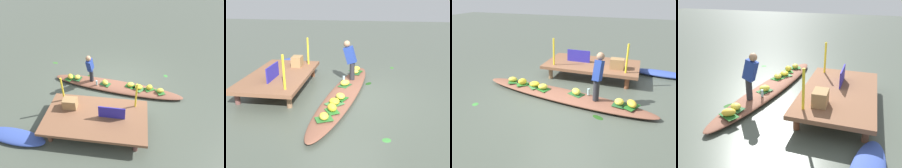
# 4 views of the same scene
# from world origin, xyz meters

# --- Properties ---
(canal_water) EXTENTS (40.00, 40.00, 0.00)m
(canal_water) POSITION_xyz_m (0.00, 0.00, 0.00)
(canal_water) COLOR #495146
(canal_water) RESTS_ON ground
(dock_platform) EXTENTS (3.20, 1.80, 0.47)m
(dock_platform) POSITION_xyz_m (0.39, 2.03, 0.41)
(dock_platform) COLOR brown
(dock_platform) RESTS_ON ground
(vendor_boat) EXTENTS (5.31, 1.56, 0.18)m
(vendor_boat) POSITION_xyz_m (0.00, 0.00, 0.09)
(vendor_boat) COLOR brown
(vendor_boat) RESTS_ON ground
(moored_boat) EXTENTS (2.06, 0.80, 0.18)m
(moored_boat) POSITION_xyz_m (2.74, 2.82, 0.09)
(moored_boat) COLOR #354DA3
(moored_boat) RESTS_ON ground
(leaf_mat_0) EXTENTS (0.47, 0.43, 0.01)m
(leaf_mat_0) POSITION_xyz_m (-0.59, 0.02, 0.19)
(leaf_mat_0) COLOR #226823
(leaf_mat_0) RESTS_ON vendor_boat
(banana_bunch_0) EXTENTS (0.34, 0.33, 0.16)m
(banana_bunch_0) POSITION_xyz_m (-0.59, 0.02, 0.27)
(banana_bunch_0) COLOR yellow
(banana_bunch_0) RESTS_ON vendor_boat
(leaf_mat_1) EXTENTS (0.48, 0.42, 0.01)m
(leaf_mat_1) POSITION_xyz_m (0.42, 0.01, 0.19)
(leaf_mat_1) COLOR #285E2E
(leaf_mat_1) RESTS_ON vendor_boat
(banana_bunch_1) EXTENTS (0.35, 0.36, 0.17)m
(banana_bunch_1) POSITION_xyz_m (0.42, 0.01, 0.27)
(banana_bunch_1) COLOR yellow
(banana_bunch_1) RESTS_ON vendor_boat
(leaf_mat_2) EXTENTS (0.53, 0.52, 0.01)m
(leaf_mat_2) POSITION_xyz_m (-0.91, 0.12, 0.19)
(leaf_mat_2) COLOR #3C783E
(leaf_mat_2) RESTS_ON vendor_boat
(banana_bunch_2) EXTENTS (0.38, 0.36, 0.14)m
(banana_bunch_2) POSITION_xyz_m (-0.91, 0.12, 0.26)
(banana_bunch_2) COLOR yellow
(banana_bunch_2) RESTS_ON vendor_boat
(leaf_mat_3) EXTENTS (0.40, 0.46, 0.01)m
(leaf_mat_3) POSITION_xyz_m (-1.73, 0.23, 0.19)
(leaf_mat_3) COLOR #2E6E2D
(leaf_mat_3) RESTS_ON vendor_boat
(banana_bunch_3) EXTENTS (0.31, 0.27, 0.15)m
(banana_bunch_3) POSITION_xyz_m (-1.73, 0.23, 0.26)
(banana_bunch_3) COLOR gold
(banana_bunch_3) RESTS_ON vendor_boat
(leaf_mat_4) EXTENTS (0.45, 0.41, 0.01)m
(leaf_mat_4) POSITION_xyz_m (-1.32, 0.12, 0.19)
(leaf_mat_4) COLOR #2F772D
(leaf_mat_4) RESTS_ON vendor_boat
(banana_bunch_4) EXTENTS (0.33, 0.32, 0.19)m
(banana_bunch_4) POSITION_xyz_m (-1.32, 0.12, 0.28)
(banana_bunch_4) COLOR gold
(banana_bunch_4) RESTS_ON vendor_boat
(leaf_mat_5) EXTENTS (0.35, 0.39, 0.01)m
(leaf_mat_5) POSITION_xyz_m (1.61, -0.20, 0.19)
(leaf_mat_5) COLOR #25562D
(leaf_mat_5) RESTS_ON vendor_boat
(banana_bunch_5) EXTENTS (0.28, 0.29, 0.16)m
(banana_bunch_5) POSITION_xyz_m (1.61, -0.20, 0.27)
(banana_bunch_5) COLOR yellow
(banana_bunch_5) RESTS_ON vendor_boat
(leaf_mat_6) EXTENTS (0.45, 0.52, 0.01)m
(leaf_mat_6) POSITION_xyz_m (1.91, -0.20, 0.19)
(leaf_mat_6) COLOR #226022
(leaf_mat_6) RESTS_ON vendor_boat
(banana_bunch_6) EXTENTS (0.34, 0.38, 0.17)m
(banana_bunch_6) POSITION_xyz_m (1.91, -0.20, 0.27)
(banana_bunch_6) COLOR gold
(banana_bunch_6) RESTS_ON vendor_boat
(vendor_person) EXTENTS (0.24, 0.44, 1.24)m
(vendor_person) POSITION_xyz_m (1.01, -0.08, 0.89)
(vendor_person) COLOR #28282D
(vendor_person) RESTS_ON vendor_boat
(water_bottle) EXTENTS (0.07, 0.07, 0.19)m
(water_bottle) POSITION_xyz_m (0.75, 0.09, 0.28)
(water_bottle) COLOR #A9D4D6
(water_bottle) RESTS_ON vendor_boat
(market_banner) EXTENTS (0.82, 0.04, 0.42)m
(market_banner) POSITION_xyz_m (-0.11, 2.03, 0.68)
(market_banner) COLOR #2A269F
(market_banner) RESTS_ON dock_platform
(railing_post_west) EXTENTS (0.06, 0.06, 0.91)m
(railing_post_west) POSITION_xyz_m (-0.81, 1.43, 0.93)
(railing_post_west) COLOR yellow
(railing_post_west) RESTS_ON dock_platform
(railing_post_east) EXTENTS (0.06, 0.06, 0.91)m
(railing_post_east) POSITION_xyz_m (1.59, 1.43, 0.93)
(railing_post_east) COLOR yellow
(railing_post_east) RESTS_ON dock_platform
(produce_crate) EXTENTS (0.45, 0.33, 0.34)m
(produce_crate) POSITION_xyz_m (1.28, 1.73, 0.64)
(produce_crate) COLOR #9A7549
(produce_crate) RESTS_ON dock_platform
(drifting_plant_0) EXTENTS (0.34, 0.28, 0.01)m
(drifting_plant_0) POSITION_xyz_m (1.18, -0.68, 0.00)
(drifting_plant_0) COLOR #1E4C15
(drifting_plant_0) RESTS_ON ground
(drifting_plant_1) EXTENTS (0.22, 0.23, 0.01)m
(drifting_plant_1) POSITION_xyz_m (-2.08, -1.13, 0.00)
(drifting_plant_1) COLOR #3D8B3A
(drifting_plant_1) RESTS_ON ground
(drifting_plant_2) EXTENTS (0.27, 0.16, 0.01)m
(drifting_plant_2) POSITION_xyz_m (3.10, -1.55, 0.00)
(drifting_plant_2) COLOR #387B2B
(drifting_plant_2) RESTS_ON ground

